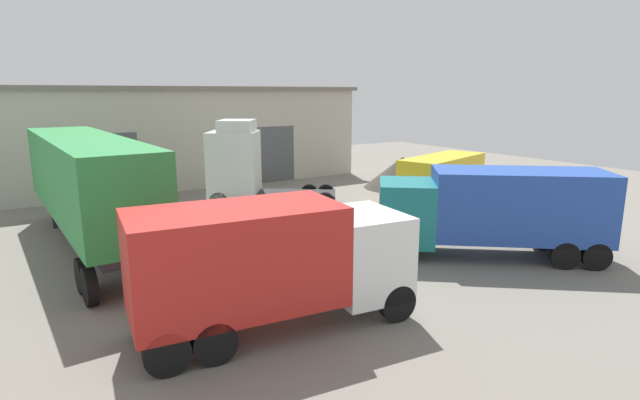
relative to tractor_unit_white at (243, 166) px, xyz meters
The scene contains 9 objects.
ground_plane 8.80m from the tractor_unit_white, 93.30° to the right, with size 60.00×60.00×0.00m, color slate.
warehouse_building 9.60m from the tractor_unit_white, 92.96° to the left, with size 23.22×8.67×6.11m.
tractor_unit_white is the anchor object (origin of this frame).
container_trailer_green 8.65m from the tractor_unit_white, 154.28° to the right, with size 2.96×12.56×4.19m.
delivery_van_yellow 9.99m from the tractor_unit_white, 38.77° to the right, with size 5.91×3.56×2.69m.
box_truck_teal 12.96m from the tractor_unit_white, 71.77° to the right, with size 7.54×6.74×3.14m.
box_truck_white 14.01m from the tractor_unit_white, 111.06° to the right, with size 7.06×3.14×3.17m.
gravel_pile 10.35m from the tractor_unit_white, ahead, with size 4.66×4.66×1.91m.
traffic_cone 7.86m from the tractor_unit_white, 83.44° to the right, with size 0.40×0.40×0.55m.
Camera 1 is at (-9.77, -14.91, 5.79)m, focal length 28.00 mm.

